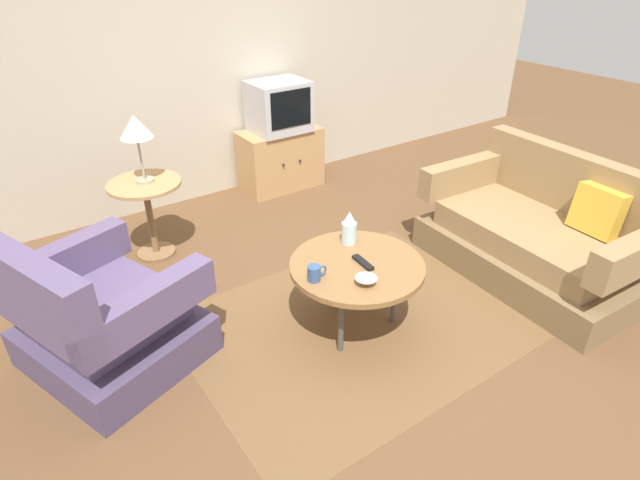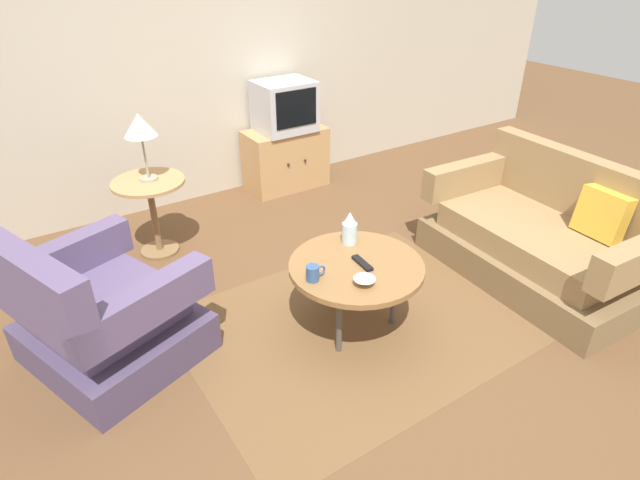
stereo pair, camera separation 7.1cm
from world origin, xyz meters
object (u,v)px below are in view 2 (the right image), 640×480
object	(u,v)px
armchair	(102,317)
mug	(313,273)
coffee_table	(356,269)
vase	(350,228)
tv_stand	(286,158)
bowl	(364,282)
table_lamp	(140,127)
television	(285,106)
side_table	(151,201)
couch	(543,240)
tv_remote_dark	(362,263)

from	to	relation	value
armchair	mug	bearing A→B (deg)	42.89
coffee_table	vase	distance (m)	0.29
armchair	mug	size ratio (longest dim) A/B	9.04
tv_stand	bowl	size ratio (longest dim) A/B	6.10
table_lamp	mug	size ratio (longest dim) A/B	4.01
tv_stand	table_lamp	xyz separation A→B (m)	(-1.47, -0.54, 0.72)
coffee_table	table_lamp	xyz separation A→B (m)	(-0.73, 1.61, 0.57)
coffee_table	mug	xyz separation A→B (m)	(-0.31, 0.00, 0.08)
television	bowl	bearing A→B (deg)	-109.84
armchair	vase	distance (m)	1.55
television	mug	bearing A→B (deg)	-116.32
side_table	mug	bearing A→B (deg)	-74.79
bowl	armchair	bearing A→B (deg)	149.52
couch	tv_remote_dark	size ratio (longest dim) A/B	8.87
television	table_lamp	distance (m)	1.58
vase	tv_remote_dark	world-z (taller)	vase
tv_stand	tv_remote_dark	size ratio (longest dim) A/B	4.30
bowl	tv_stand	bearing A→B (deg)	70.27
side_table	tv_stand	world-z (taller)	side_table
table_lamp	television	bearing A→B (deg)	19.53
armchair	vase	world-z (taller)	armchair
mug	tv_stand	bearing A→B (deg)	63.83
coffee_table	bowl	xyz separation A→B (m)	(-0.10, -0.20, 0.06)
mug	tv_remote_dark	size ratio (longest dim) A/B	0.69
television	vase	xyz separation A→B (m)	(-0.63, -1.91, -0.24)
vase	tv_remote_dark	xyz separation A→B (m)	(-0.09, -0.25, -0.10)
vase	mug	distance (m)	0.48
mug	tv_remote_dark	world-z (taller)	mug
tv_stand	table_lamp	size ratio (longest dim) A/B	1.55
tv_stand	vase	size ratio (longest dim) A/B	3.52
tv_stand	side_table	bearing A→B (deg)	-159.75
couch	side_table	distance (m)	2.90
coffee_table	television	xyz separation A→B (m)	(0.75, 2.13, 0.38)
armchair	couch	world-z (taller)	armchair
side_table	tv_remote_dark	xyz separation A→B (m)	(0.77, -1.62, 0.04)
armchair	bowl	size ratio (longest dim) A/B	8.86
couch	table_lamp	size ratio (longest dim) A/B	3.20
coffee_table	tv_stand	xyz separation A→B (m)	(0.75, 2.15, -0.15)
armchair	table_lamp	size ratio (longest dim) A/B	2.26
side_table	bowl	world-z (taller)	side_table
coffee_table	bowl	world-z (taller)	bowl
tv_remote_dark	tv_stand	bearing A→B (deg)	-13.69
television	mug	size ratio (longest dim) A/B	4.16
coffee_table	side_table	world-z (taller)	side_table
television	tv_remote_dark	xyz separation A→B (m)	(-0.72, -2.16, -0.33)
vase	table_lamp	bearing A→B (deg)	121.29
couch	tv_stand	world-z (taller)	couch
television	table_lamp	xyz separation A→B (m)	(-1.47, -0.52, 0.20)
couch	television	distance (m)	2.56
side_table	television	bearing A→B (deg)	19.74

